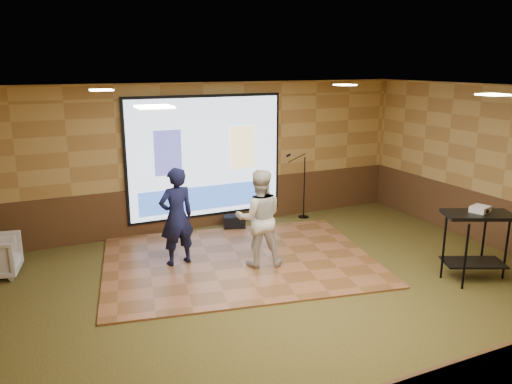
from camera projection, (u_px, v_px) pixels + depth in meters
name	position (u px, v px, depth m)	size (l,w,h in m)	color
ground	(284.00, 292.00, 7.55)	(9.00, 9.00, 0.00)	#31391A
room_shell	(286.00, 156.00, 7.03)	(9.04, 7.04, 3.02)	tan
wainscot_back	(207.00, 205.00, 10.49)	(9.00, 0.04, 0.95)	#4B2F19
wainscot_right	(497.00, 223.00, 9.26)	(0.04, 7.00, 0.95)	#4B2F19
projector_screen	(206.00, 158.00, 10.20)	(3.32, 0.06, 2.52)	black
downlight_nw	(101.00, 90.00, 7.50)	(0.32, 0.32, 0.02)	beige
downlight_ne	(345.00, 85.00, 9.29)	(0.32, 0.32, 0.02)	beige
downlight_sw	(154.00, 107.00, 4.60)	(0.32, 0.32, 0.02)	beige
downlight_se	(494.00, 95.00, 6.39)	(0.32, 0.32, 0.02)	beige
dance_floor	(239.00, 260.00, 8.75)	(4.60, 3.51, 0.03)	#935936
player_left	(177.00, 217.00, 8.35)	(0.61, 0.40, 1.68)	#13163B
player_right	(259.00, 218.00, 8.31)	(0.80, 0.62, 1.65)	silver
av_table	(477.00, 231.00, 7.84)	(1.04, 0.55, 1.10)	black
projector	(480.00, 209.00, 7.81)	(0.28, 0.24, 0.09)	silver
mic_stand	(302.00, 196.00, 11.08)	(0.58, 0.24, 1.48)	black
duffel_bag	(234.00, 222.00, 10.43)	(0.44, 0.29, 0.27)	black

